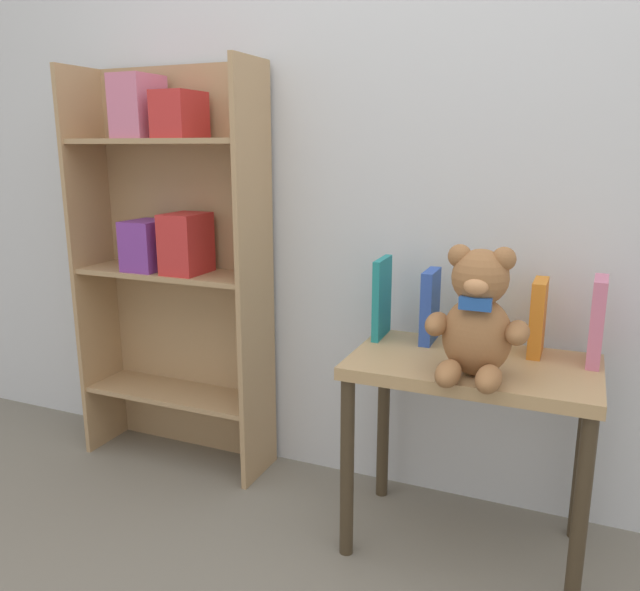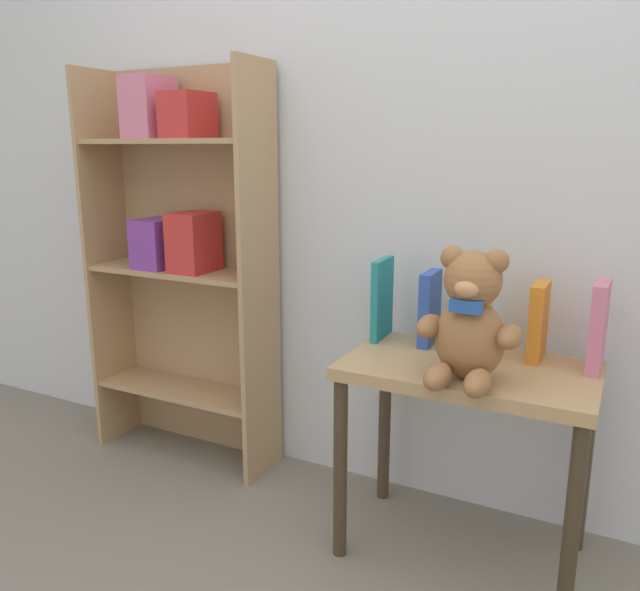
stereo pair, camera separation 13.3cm
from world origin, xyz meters
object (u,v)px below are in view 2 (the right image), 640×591
Objects in this scene: bookshelf_side at (183,244)px; book_standing_pink at (598,327)px; book_standing_teal at (382,299)px; display_table at (467,396)px; teddy_bear at (469,322)px; book_standing_yellow at (481,317)px; book_standing_blue at (431,308)px; book_standing_orange at (538,322)px.

bookshelf_side is 1.43m from book_standing_pink.
bookshelf_side is 0.81m from book_standing_teal.
teddy_bear reaches higher than display_table.
teddy_bear is 0.41m from book_standing_teal.
book_standing_pink is (0.62, -0.01, -0.00)m from book_standing_teal.
book_standing_pink is (0.29, 0.23, -0.04)m from teddy_bear.
bookshelf_side reaches higher than book_standing_teal.
book_standing_yellow is at bearing -2.50° from bookshelf_side.
book_standing_pink reaches higher than book_standing_blue.
book_standing_blue is (0.15, 0.00, -0.01)m from book_standing_teal.
book_standing_yellow is 0.16m from book_standing_orange.
book_standing_blue is 0.46m from book_standing_pink.
display_table is 0.23m from book_standing_yellow.
teddy_bear is 0.29m from book_standing_orange.
display_table is 3.15× the size of book_standing_yellow.
book_standing_blue is at bearing 176.85° from book_standing_yellow.
book_standing_teal is at bearing 179.87° from book_standing_yellow.
book_standing_yellow is 0.99× the size of book_standing_orange.
teddy_bear is (1.13, -0.28, -0.08)m from bookshelf_side.
book_standing_yellow is at bearing -3.46° from book_standing_teal.
bookshelf_side reaches higher than display_table.
book_standing_yellow reaches higher than display_table.
display_table is at bearing -23.73° from book_standing_teal.
book_standing_teal is 1.15× the size of book_standing_orange.
display_table is at bearing -138.73° from book_standing_orange.
book_standing_blue is at bearing 140.44° from display_table.
display_table is at bearing -158.19° from book_standing_pink.
book_standing_blue is (-0.15, 0.13, 0.21)m from display_table.
teddy_bear is at bearing -117.16° from book_standing_orange.
book_standing_pink is (0.31, 0.11, 0.21)m from display_table.
book_standing_pink is (0.15, -0.02, 0.01)m from book_standing_orange.
book_standing_orange is 0.16m from book_standing_pink.
teddy_bear is 0.31m from book_standing_blue.
display_table is 0.28m from teddy_bear.
book_standing_pink is at bearing -7.15° from book_standing_orange.
teddy_bear reaches higher than book_standing_pink.
display_table is at bearing -40.21° from book_standing_blue.
book_standing_pink reaches higher than display_table.
book_standing_pink is (1.42, -0.05, -0.12)m from bookshelf_side.
teddy_bear is at bearing -83.39° from book_standing_yellow.
book_standing_teal is at bearing 158.20° from display_table.
bookshelf_side is 2.13× the size of display_table.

